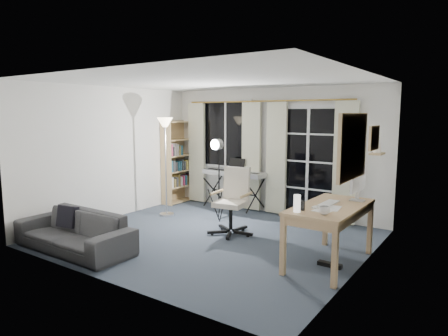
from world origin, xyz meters
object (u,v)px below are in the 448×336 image
Objects in this scene: studio_light at (217,154)px; office_chair at (234,195)px; sofa at (74,225)px; keyboard_piano at (234,174)px; mug at (324,209)px; monitor at (358,179)px; desk at (330,213)px; bookshelf at (177,164)px; torchiere_lamp at (165,137)px.

studio_light reaches higher than office_chair.
keyboard_piano is at bearing 80.10° from sofa.
mug is (2.67, -2.21, 0.10)m from keyboard_piano.
monitor is (1.95, -0.01, 0.43)m from office_chair.
studio_light reaches higher than monitor.
keyboard_piano is 0.73× the size of sofa.
sofa is at bearing -152.74° from desk.
office_chair is (0.82, -1.25, -0.11)m from keyboard_piano.
bookshelf reaches higher than keyboard_piano.
torchiere_lamp is at bearing 177.75° from monitor.
torchiere_lamp is 1.37× the size of keyboard_piano.
keyboard_piano is at bearing 140.44° from mug.
torchiere_lamp is at bearing 170.13° from desk.
keyboard_piano is at bearing 1.86° from bookshelf.
office_chair is at bearing 55.24° from sofa.
torchiere_lamp is 1.88m from office_chair.
studio_light reaches higher than mug.
office_chair is at bearing -28.58° from studio_light.
sofa is at bearing -148.05° from monitor.
mug is at bearing -18.35° from torchiere_lamp.
keyboard_piano reaches higher than mug.
office_chair is at bearing -7.09° from torchiere_lamp.
studio_light is 2.73× the size of monitor.
office_chair is 0.57× the size of sofa.
bookshelf is at bearing -175.45° from keyboard_piano.
torchiere_lamp reaches higher than mug.
bookshelf reaches higher than studio_light.
studio_light is 1.42× the size of office_chair.
office_chair is (1.66, -0.21, -0.86)m from torchiere_lamp.
studio_light is 1.04× the size of desk.
monitor reaches higher than office_chair.
torchiere_lamp is at bearing 165.07° from office_chair.
keyboard_piano is 1.50m from office_chair.
bookshelf is 0.96× the size of torchiere_lamp.
sofa is at bearing -97.20° from keyboard_piano.
office_chair is 0.74× the size of desk.
sofa is (-3.24, -1.04, -0.46)m from mug.
torchiere_lamp is at bearing -158.80° from studio_light.
bookshelf is at bearing 158.61° from desk.
monitor is at bearing 84.21° from mug.
office_chair is (2.25, -1.20, -0.21)m from bookshelf.
monitor reaches higher than desk.
sofa is at bearing -162.23° from mug.
desk is 2.62× the size of monitor.
desk is 0.53m from mug.
studio_light is 2.70m from sofa.
monitor is at bearing -3.41° from torchiere_lamp.
torchiere_lamp is 2.49m from sofa.
bookshelf is at bearing 165.06° from monitor.
desk is (3.41, -0.67, -0.81)m from torchiere_lamp.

